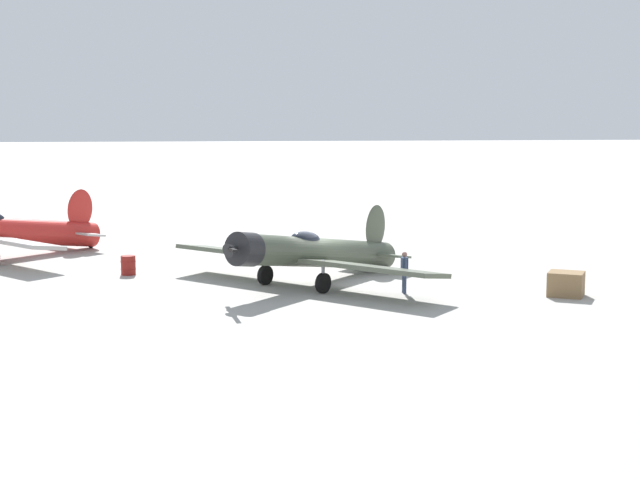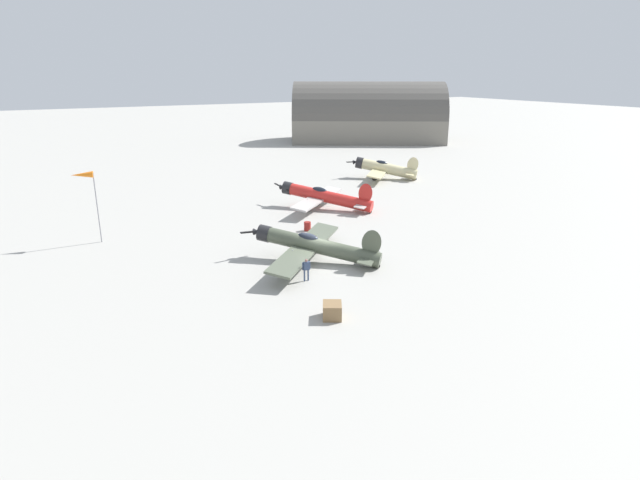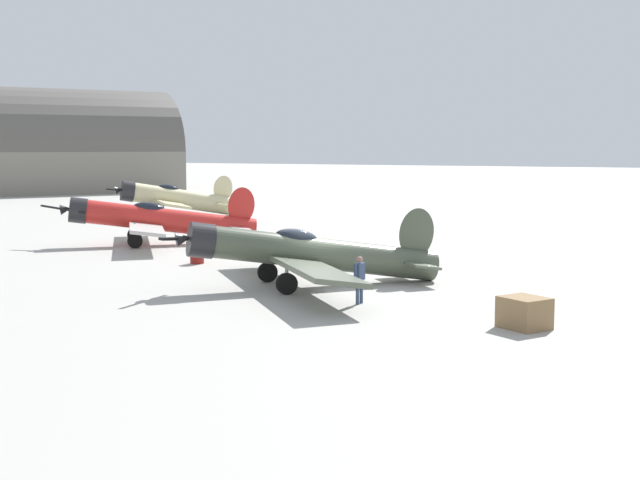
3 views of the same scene
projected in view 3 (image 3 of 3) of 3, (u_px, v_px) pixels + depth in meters
The scene contains 8 objects.
ground_plane at pixel (320, 286), 33.51m from camera, with size 400.00×400.00×0.00m, color #A8A59E.
airplane_foreground at pixel (307, 253), 33.22m from camera, with size 10.42×10.35×3.06m.
airplane_mid_apron at pixel (158, 220), 47.51m from camera, with size 9.78×10.12×3.21m.
airplane_far_line at pixel (173, 198), 66.14m from camera, with size 9.27×9.62×3.23m.
ground_crew_mechanic at pixel (359, 275), 29.62m from camera, with size 0.64×0.24×1.65m.
equipment_crate at pixel (524, 313), 25.66m from camera, with size 1.63×1.70×0.94m.
fuel_drum at pixel (197, 254), 39.89m from camera, with size 0.67×0.67×0.85m.
distant_hangar at pixel (38, 157), 100.41m from camera, with size 34.06×28.28×14.77m.
Camera 3 is at (-29.32, -15.42, 5.41)m, focal length 48.42 mm.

